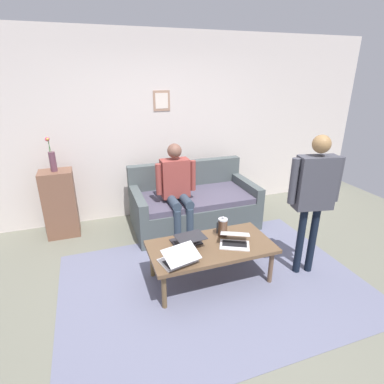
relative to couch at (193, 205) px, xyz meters
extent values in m
plane|color=slate|center=(0.25, 1.52, -0.30)|extent=(7.68, 7.68, 0.00)
cube|color=slate|center=(0.26, 1.41, -0.30)|extent=(3.17, 2.20, 0.01)
cube|color=silver|center=(0.25, -0.68, 1.05)|extent=(7.04, 0.10, 2.70)
cube|color=#A67E67|center=(0.27, -0.63, 1.44)|extent=(0.25, 0.02, 0.29)
cube|color=silver|center=(0.27, -0.62, 1.44)|extent=(0.19, 0.00, 0.22)
cube|color=#4A5354|center=(0.00, 0.05, -0.09)|extent=(1.76, 0.94, 0.42)
cube|color=#4E495C|center=(0.00, 0.07, 0.16)|extent=(1.52, 0.86, 0.08)
cube|color=#4A5354|center=(0.00, -0.35, 0.35)|extent=(1.76, 0.14, 0.46)
cube|color=#4A5354|center=(-0.82, 0.05, 0.22)|extent=(0.12, 0.94, 0.20)
cube|color=#4A5354|center=(0.82, 0.05, 0.22)|extent=(0.12, 0.94, 0.20)
cube|color=brown|center=(0.26, 1.31, 0.10)|extent=(1.32, 0.67, 0.04)
cylinder|color=brown|center=(-0.33, 1.57, -0.11)|extent=(0.05, 0.05, 0.39)
cylinder|color=brown|center=(0.85, 1.57, -0.11)|extent=(0.05, 0.05, 0.39)
cylinder|color=brown|center=(-0.33, 1.04, -0.11)|extent=(0.05, 0.05, 0.39)
cylinder|color=brown|center=(0.85, 1.04, -0.11)|extent=(0.05, 0.05, 0.39)
cube|color=silver|center=(0.03, 1.39, 0.13)|extent=(0.37, 0.32, 0.01)
cube|color=black|center=(0.02, 1.38, 0.14)|extent=(0.28, 0.22, 0.00)
cube|color=silver|center=(0.00, 1.33, 0.23)|extent=(0.36, 0.30, 0.06)
cube|color=silver|center=(0.00, 1.33, 0.23)|extent=(0.32, 0.27, 0.06)
cube|color=#28282D|center=(0.49, 1.15, 0.13)|extent=(0.32, 0.26, 0.01)
cube|color=black|center=(0.49, 1.17, 0.14)|extent=(0.27, 0.17, 0.00)
cube|color=#28282D|center=(0.48, 1.27, 0.25)|extent=(0.32, 0.25, 0.01)
cube|color=silver|center=(0.48, 1.26, 0.25)|extent=(0.29, 0.23, 0.01)
cube|color=silver|center=(0.68, 1.46, 0.13)|extent=(0.38, 0.31, 0.01)
cube|color=black|center=(0.68, 1.48, 0.14)|extent=(0.31, 0.20, 0.00)
cube|color=silver|center=(0.66, 1.53, 0.24)|extent=(0.38, 0.28, 0.09)
cube|color=silver|center=(0.66, 1.53, 0.24)|extent=(0.34, 0.25, 0.08)
cylinder|color=#4C3323|center=(0.06, 1.15, 0.22)|extent=(0.10, 0.10, 0.19)
cylinder|color=#B7B7BC|center=(0.06, 1.15, 0.32)|extent=(0.11, 0.11, 0.02)
sphere|color=#B2B2B7|center=(0.06, 1.15, 0.35)|extent=(0.03, 0.03, 0.03)
cube|color=black|center=(0.13, 1.15, 0.23)|extent=(0.01, 0.01, 0.13)
cube|color=brown|center=(1.82, -0.30, 0.16)|extent=(0.42, 0.32, 0.93)
cylinder|color=brown|center=(1.82, -0.30, 0.76)|extent=(0.08, 0.08, 0.26)
cylinder|color=#3D7038|center=(1.83, -0.29, 0.97)|extent=(0.03, 0.02, 0.17)
sphere|color=gold|center=(1.83, -0.28, 1.05)|extent=(0.03, 0.03, 0.03)
cylinder|color=#3D7038|center=(1.83, -0.31, 0.97)|extent=(0.02, 0.03, 0.16)
sphere|color=#E64562|center=(1.84, -0.32, 1.05)|extent=(0.05, 0.05, 0.05)
cylinder|color=#3D7038|center=(1.83, -0.31, 0.97)|extent=(0.02, 0.02, 0.16)
sphere|color=#DA5364|center=(1.84, -0.32, 1.05)|extent=(0.05, 0.05, 0.05)
cylinder|color=black|center=(-0.86, 1.53, 0.09)|extent=(0.08, 0.08, 0.80)
cylinder|color=black|center=(-0.72, 1.50, 0.09)|extent=(0.08, 0.08, 0.80)
cube|color=#40414A|center=(-0.79, 1.52, 0.78)|extent=(0.43, 0.25, 0.56)
cylinder|color=#40414A|center=(-1.03, 1.57, 0.80)|extent=(0.09, 0.09, 0.48)
cylinder|color=#40414A|center=(-0.56, 1.47, 0.80)|extent=(0.09, 0.09, 0.48)
sphere|color=olive|center=(-0.79, 1.52, 1.18)|extent=(0.18, 0.18, 0.18)
cylinder|color=#303E4F|center=(0.23, 0.51, -0.05)|extent=(0.10, 0.10, 0.50)
cylinder|color=#303E4F|center=(0.40, 0.51, -0.05)|extent=(0.10, 0.10, 0.50)
cylinder|color=#303E4F|center=(0.23, 0.33, 0.25)|extent=(0.12, 0.40, 0.12)
cylinder|color=#303E4F|center=(0.40, 0.33, 0.25)|extent=(0.12, 0.40, 0.12)
cube|color=brown|center=(0.31, 0.15, 0.51)|extent=(0.37, 0.20, 0.52)
cylinder|color=brown|center=(0.08, 0.20, 0.53)|extent=(0.08, 0.08, 0.42)
cylinder|color=brown|center=(0.55, 0.20, 0.53)|extent=(0.08, 0.08, 0.42)
sphere|color=brown|center=(0.31, 0.15, 0.88)|extent=(0.19, 0.19, 0.19)
camera|label=1|loc=(1.38, 3.88, 1.84)|focal=28.58mm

